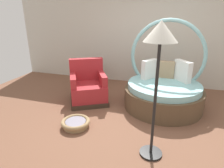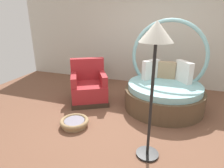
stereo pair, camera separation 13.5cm
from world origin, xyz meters
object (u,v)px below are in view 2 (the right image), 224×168
(floor_lamp, at_px, (155,46))
(red_armchair, at_px, (89,87))
(round_daybed, at_px, (164,90))
(side_table, at_px, (96,68))
(pet_basket, at_px, (74,122))

(floor_lamp, bearing_deg, red_armchair, 138.41)
(round_daybed, relative_size, side_table, 3.49)
(side_table, bearing_deg, pet_basket, -75.82)
(pet_basket, distance_m, floor_lamp, 2.02)
(pet_basket, xyz_separation_m, floor_lamp, (1.35, -0.33, 1.46))
(pet_basket, height_order, floor_lamp, floor_lamp)
(side_table, height_order, floor_lamp, floor_lamp)
(red_armchair, xyz_separation_m, floor_lamp, (1.58, -1.40, 1.20))
(red_armchair, bearing_deg, round_daybed, 9.15)
(round_daybed, bearing_deg, pet_basket, -136.65)
(floor_lamp, bearing_deg, side_table, 126.02)
(pet_basket, bearing_deg, round_daybed, 43.35)
(round_daybed, bearing_deg, floor_lamp, -92.27)
(red_armchair, relative_size, pet_basket, 2.13)
(pet_basket, bearing_deg, floor_lamp, -13.54)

